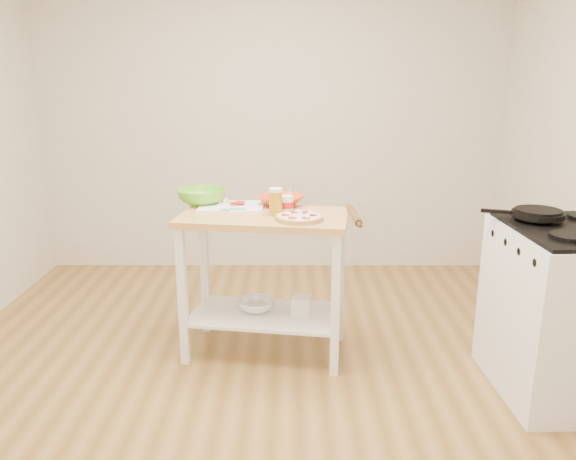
% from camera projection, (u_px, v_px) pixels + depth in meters
% --- Properties ---
extents(room_shell, '(4.04, 4.54, 2.74)m').
position_uv_depth(room_shell, '(256.00, 152.00, 2.67)').
color(room_shell, olive).
rests_on(room_shell, ground).
extents(prep_island, '(1.07, 0.68, 0.90)m').
position_uv_depth(prep_island, '(264.00, 256.00, 3.43)').
color(prep_island, tan).
rests_on(prep_island, ground).
extents(gas_stove, '(0.70, 0.81, 1.11)m').
position_uv_depth(gas_stove, '(566.00, 311.00, 3.03)').
color(gas_stove, white).
rests_on(gas_stove, ground).
extents(skillet, '(0.42, 0.28, 0.03)m').
position_uv_depth(skillet, '(537.00, 214.00, 3.05)').
color(skillet, black).
rests_on(skillet, gas_stove).
extents(pizza, '(0.28, 0.28, 0.04)m').
position_uv_depth(pizza, '(299.00, 217.00, 3.22)').
color(pizza, tan).
rests_on(pizza, prep_island).
extents(cutting_board, '(0.41, 0.31, 0.04)m').
position_uv_depth(cutting_board, '(231.00, 206.00, 3.54)').
color(cutting_board, white).
rests_on(cutting_board, prep_island).
extents(spatula, '(0.16, 0.05, 0.01)m').
position_uv_depth(spatula, '(232.00, 209.00, 3.41)').
color(spatula, '#45B3A6').
rests_on(spatula, cutting_board).
extents(knife, '(0.26, 0.12, 0.01)m').
position_uv_depth(knife, '(214.00, 201.00, 3.64)').
color(knife, silver).
rests_on(knife, cutting_board).
extents(orange_bowl, '(0.37, 0.37, 0.07)m').
position_uv_depth(orange_bowl, '(281.00, 201.00, 3.57)').
color(orange_bowl, red).
rests_on(orange_bowl, prep_island).
extents(green_bowl, '(0.33, 0.33, 0.10)m').
position_uv_depth(green_bowl, '(202.00, 196.00, 3.61)').
color(green_bowl, '#64BB26').
rests_on(green_bowl, prep_island).
extents(beer_pint, '(0.08, 0.08, 0.16)m').
position_uv_depth(beer_pint, '(276.00, 202.00, 3.31)').
color(beer_pint, '#BA8616').
rests_on(beer_pint, prep_island).
extents(yogurt_tub, '(0.09, 0.09, 0.19)m').
position_uv_depth(yogurt_tub, '(287.00, 204.00, 3.38)').
color(yogurt_tub, white).
rests_on(yogurt_tub, prep_island).
extents(rolling_pin, '(0.06, 0.37, 0.04)m').
position_uv_depth(rolling_pin, '(354.00, 216.00, 3.23)').
color(rolling_pin, '#593514').
rests_on(rolling_pin, prep_island).
extents(shelf_glass_bowl, '(0.32, 0.32, 0.07)m').
position_uv_depth(shelf_glass_bowl, '(256.00, 305.00, 3.55)').
color(shelf_glass_bowl, silver).
rests_on(shelf_glass_bowl, prep_island).
extents(shelf_bin, '(0.13, 0.13, 0.11)m').
position_uv_depth(shelf_bin, '(301.00, 305.00, 3.51)').
color(shelf_bin, white).
rests_on(shelf_bin, prep_island).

